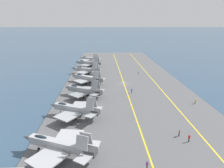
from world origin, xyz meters
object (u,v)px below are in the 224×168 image
object	(u,v)px
crew_blue_vest	(132,91)
parked_jet_sixth	(88,63)
parked_jet_seventh	(89,58)
parked_jet_fifth	(86,70)
crew_yellow_vest	(195,101)
parked_jet_nearest	(59,145)
parked_jet_fourth	(87,78)
crew_brown_vest	(179,133)
crew_white_vest	(139,72)
crew_purple_vest	(147,165)
parked_jet_third	(83,90)
parked_jet_second	(75,109)
crew_red_vest	(189,138)

from	to	relation	value
crew_blue_vest	parked_jet_sixth	bearing A→B (deg)	22.75
parked_jet_seventh	parked_jet_sixth	bearing A→B (deg)	-178.51
parked_jet_fifth	crew_yellow_vest	distance (m)	56.20
parked_jet_nearest	parked_jet_fourth	world-z (taller)	parked_jet_fourth
parked_jet_fifth	crew_brown_vest	size ratio (longest dim) A/B	9.22
crew_white_vest	crew_purple_vest	distance (m)	70.30
parked_jet_fifth	parked_jet_sixth	world-z (taller)	parked_jet_sixth
parked_jet_nearest	parked_jet_third	xyz separation A→B (m)	(33.03, -1.75, 0.05)
parked_jet_second	parked_jet_seventh	xyz separation A→B (m)	(80.21, 1.06, -0.12)
parked_jet_fifth	crew_white_vest	world-z (taller)	parked_jet_fifth
parked_jet_fifth	crew_red_vest	xyz separation A→B (m)	(-61.97, -27.73, -1.40)
parked_jet_seventh	crew_yellow_vest	xyz separation A→B (m)	(-72.14, -39.20, -1.58)
crew_yellow_vest	crew_red_vest	bearing A→B (deg)	152.54
parked_jet_nearest	crew_red_vest	distance (m)	28.22
parked_jet_seventh	crew_red_vest	size ratio (longest dim) A/B	8.11
parked_jet_sixth	crew_red_vest	xyz separation A→B (m)	(-78.60, -27.71, -1.55)
parked_jet_second	crew_brown_vest	bearing A→B (deg)	-113.06
parked_jet_third	crew_red_vest	xyz separation A→B (m)	(-29.55, -26.21, -1.53)
parked_jet_third	crew_white_vest	size ratio (longest dim) A/B	8.99
crew_red_vest	crew_brown_vest	bearing A→B (deg)	29.92
parked_jet_seventh	parked_jet_second	bearing A→B (deg)	-179.24
parked_jet_third	parked_jet_sixth	bearing A→B (deg)	1.74
crew_yellow_vest	crew_red_vest	xyz separation A→B (m)	(-21.36, 11.10, 0.04)
parked_jet_fifth	crew_yellow_vest	bearing A→B (deg)	-136.28
crew_blue_vest	crew_white_vest	world-z (taller)	crew_blue_vest
crew_yellow_vest	parked_jet_fifth	bearing A→B (deg)	43.72
crew_blue_vest	crew_purple_vest	distance (m)	40.78
crew_white_vest	parked_jet_third	bearing A→B (deg)	141.07
crew_blue_vest	crew_purple_vest	xyz separation A→B (m)	(-40.67, 2.90, -0.01)
parked_jet_nearest	parked_jet_fifth	size ratio (longest dim) A/B	1.06
parked_jet_second	crew_purple_vest	world-z (taller)	parked_jet_second
parked_jet_second	parked_jet_fourth	distance (m)	32.65
parked_jet_second	parked_jet_sixth	xyz separation A→B (m)	(65.31, 0.67, -0.10)
parked_jet_third	parked_jet_seventh	world-z (taller)	parked_jet_third
crew_brown_vest	crew_blue_vest	distance (m)	30.88
crew_red_vest	parked_jet_fifth	bearing A→B (deg)	24.11
parked_jet_sixth	crew_blue_vest	xyz separation A→B (m)	(-46.16, -19.36, -1.55)
parked_jet_third	crew_red_vest	distance (m)	39.53
parked_jet_second	parked_jet_third	size ratio (longest dim) A/B	1.02
parked_jet_nearest	crew_red_vest	xyz separation A→B (m)	(3.47, -27.97, -1.48)
parked_jet_seventh	crew_blue_vest	distance (m)	64.19
parked_jet_nearest	parked_jet_fifth	xyz separation A→B (m)	(65.44, -0.24, -0.08)
parked_jet_fifth	crew_blue_vest	distance (m)	35.34
parked_jet_nearest	crew_purple_vest	distance (m)	17.44
parked_jet_fifth	parked_jet_sixth	xyz separation A→B (m)	(16.64, -0.02, 0.15)
parked_jet_sixth	parked_jet_fifth	bearing A→B (deg)	179.93
crew_blue_vest	parked_jet_fifth	bearing A→B (deg)	33.28
parked_jet_seventh	crew_blue_vest	bearing A→B (deg)	-162.08
crew_blue_vest	parked_jet_fourth	bearing A→B (deg)	52.97
parked_jet_nearest	crew_blue_vest	distance (m)	40.95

